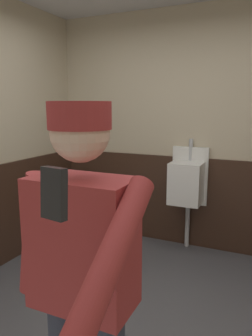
{
  "coord_description": "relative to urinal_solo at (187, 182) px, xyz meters",
  "views": [
    {
      "loc": [
        0.84,
        -1.73,
        1.6
      ],
      "look_at": [
        0.08,
        -0.09,
        1.25
      ],
      "focal_mm": 34.62,
      "sensor_mm": 36.0,
      "label": 1
    }
  ],
  "objects": [
    {
      "name": "urinal_solo",
      "position": [
        0.0,
        0.0,
        0.0
      ],
      "size": [
        0.4,
        0.34,
        1.24
      ],
      "color": "white",
      "rests_on": "ground_plane"
    },
    {
      "name": "person",
      "position": [
        0.16,
        -2.37,
        0.18
      ],
      "size": [
        0.64,
        0.6,
        1.61
      ],
      "color": "#2D3342",
      "rests_on": "ground_plane"
    },
    {
      "name": "wall_back",
      "position": [
        -0.01,
        0.22,
        0.54
      ],
      "size": [
        3.83,
        0.12,
        2.64
      ],
      "primitive_type": "cube",
      "color": "beige",
      "rests_on": "ground_plane"
    },
    {
      "name": "wainscot_band_back",
      "position": [
        -0.01,
        0.14,
        -0.26
      ],
      "size": [
        3.23,
        0.03,
        1.03
      ],
      "primitive_type": "cube",
      "color": "#382319",
      "rests_on": "ground_plane"
    },
    {
      "name": "cell_phone",
      "position": [
        0.42,
        -2.87,
        0.64
      ],
      "size": [
        0.06,
        0.04,
        0.11
      ],
      "primitive_type": "cube",
      "rotation": [
        -0.06,
        0.0,
        -0.16
      ],
      "color": "black"
    }
  ]
}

